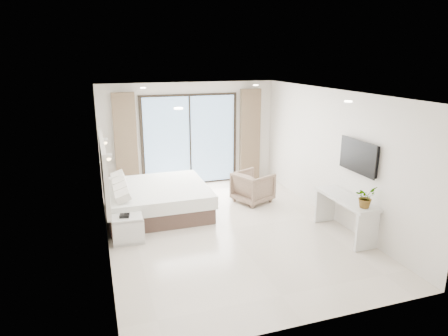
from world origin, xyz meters
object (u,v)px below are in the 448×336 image
(bed, at_px, (156,199))
(console_desk, at_px, (345,208))
(armchair, at_px, (253,186))
(nightstand, at_px, (128,229))

(bed, bearing_deg, console_desk, -34.61)
(console_desk, relative_size, armchair, 1.87)
(bed, relative_size, armchair, 2.73)
(bed, distance_m, nightstand, 1.43)
(bed, xyz_separation_m, armchair, (2.29, -0.01, 0.08))
(armchair, bearing_deg, console_desk, -179.80)
(nightstand, xyz_separation_m, armchair, (3.01, 1.22, 0.15))
(bed, height_order, armchair, armchair)
(armchair, bearing_deg, nightstand, 89.00)
(bed, distance_m, armchair, 2.29)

